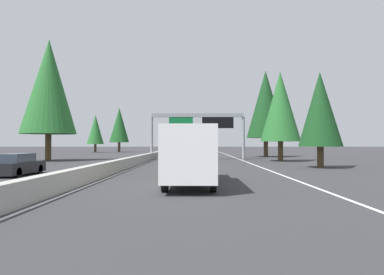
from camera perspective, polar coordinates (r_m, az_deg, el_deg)
ground_plane at (r=61.44m, az=-4.55°, el=-3.06°), size 320.00×320.00×0.00m
median_barrier at (r=81.37m, az=-3.43°, el=-2.25°), size 180.00×0.56×0.90m
shoulder_stripe_right at (r=71.39m, az=5.47°, el=-2.77°), size 160.00×0.16×0.01m
shoulder_stripe_median at (r=71.37m, az=-3.59°, el=-2.78°), size 160.00×0.16×0.01m
sign_gantry_overhead at (r=43.60m, az=1.20°, el=2.60°), size 0.50×12.68×6.19m
box_truck_far_left at (r=17.03m, az=-0.34°, el=-2.85°), size 8.50×2.40×2.95m
sedan_far_center at (r=44.64m, az=-4.06°, el=-2.93°), size 4.40×1.80×1.47m
sedan_near_center at (r=72.85m, az=3.43°, el=-2.21°), size 4.40×1.80×1.47m
sedan_near_right at (r=113.26m, az=0.69°, el=-1.80°), size 4.40×1.80×1.47m
pickup_distant_a at (r=131.49m, az=-0.99°, el=-1.60°), size 5.60×2.00×1.86m
minivan_mid_center at (r=38.59m, az=0.39°, el=-2.83°), size 5.00×1.95×1.69m
oncoming_near at (r=24.81m, az=-28.33°, el=-4.31°), size 4.40×1.80×1.47m
conifer_right_foreground at (r=31.05m, az=21.54°, el=4.63°), size 3.76×3.76×8.54m
conifer_right_near at (r=41.17m, az=15.23°, el=5.26°), size 4.82×4.82×10.95m
conifer_right_mid at (r=53.78m, az=12.80°, el=5.70°), size 6.12×6.12×13.90m
conifer_left_near at (r=44.71m, az=-23.83°, el=8.17°), size 6.69×6.69×15.20m
conifer_left_mid at (r=83.87m, az=-12.64°, el=2.13°), size 4.91×4.91×11.16m
conifer_left_far at (r=82.53m, az=-16.58°, el=1.35°), size 4.02×4.02×9.14m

